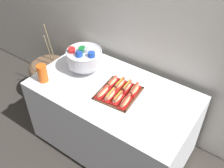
{
  "coord_description": "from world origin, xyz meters",
  "views": [
    {
      "loc": [
        1.0,
        -1.43,
        2.31
      ],
      "look_at": [
        -0.03,
        0.03,
        0.81
      ],
      "focal_mm": 41.52,
      "sensor_mm": 36.0,
      "label": 1
    }
  ],
  "objects_px": {
    "hot_dog_5": "(119,84)",
    "punch_bowl": "(84,57)",
    "hot_dog_4": "(112,82)",
    "cup_stack": "(42,73)",
    "hot_dog_2": "(118,98)",
    "buffet_table": "(113,118)",
    "serving_tray": "(118,93)",
    "hot_dog_1": "(110,95)",
    "hot_dog_7": "(134,90)",
    "floor_vase": "(52,81)",
    "hot_dog_3": "(125,101)",
    "hot_dog_6": "(127,87)",
    "hot_dog_0": "(103,92)"
  },
  "relations": [
    {
      "from": "hot_dog_7",
      "to": "serving_tray",
      "type": "bearing_deg",
      "value": -138.85
    },
    {
      "from": "hot_dog_1",
      "to": "hot_dog_4",
      "type": "bearing_deg",
      "value": 119.34
    },
    {
      "from": "hot_dog_7",
      "to": "hot_dog_3",
      "type": "bearing_deg",
      "value": -85.11
    },
    {
      "from": "hot_dog_2",
      "to": "punch_bowl",
      "type": "xyz_separation_m",
      "value": [
        -0.51,
        0.18,
        0.11
      ]
    },
    {
      "from": "cup_stack",
      "to": "hot_dog_4",
      "type": "bearing_deg",
      "value": 30.45
    },
    {
      "from": "hot_dog_1",
      "to": "buffet_table",
      "type": "bearing_deg",
      "value": 112.08
    },
    {
      "from": "hot_dog_2",
      "to": "hot_dog_4",
      "type": "xyz_separation_m",
      "value": [
        -0.16,
        0.15,
        -0.0
      ]
    },
    {
      "from": "hot_dog_3",
      "to": "hot_dog_4",
      "type": "bearing_deg",
      "value": 148.64
    },
    {
      "from": "hot_dog_6",
      "to": "punch_bowl",
      "type": "xyz_separation_m",
      "value": [
        -0.49,
        0.01,
        0.11
      ]
    },
    {
      "from": "hot_dog_4",
      "to": "hot_dog_6",
      "type": "distance_m",
      "value": 0.15
    },
    {
      "from": "hot_dog_2",
      "to": "hot_dog_5",
      "type": "xyz_separation_m",
      "value": [
        -0.09,
        0.16,
        -0.0
      ]
    },
    {
      "from": "buffet_table",
      "to": "cup_stack",
      "type": "xyz_separation_m",
      "value": [
        -0.6,
        -0.27,
        0.45
      ]
    },
    {
      "from": "hot_dog_5",
      "to": "floor_vase",
      "type": "bearing_deg",
      "value": 174.54
    },
    {
      "from": "hot_dog_3",
      "to": "floor_vase",
      "type": "bearing_deg",
      "value": 168.41
    },
    {
      "from": "buffet_table",
      "to": "hot_dog_1",
      "type": "height_order",
      "value": "hot_dog_1"
    },
    {
      "from": "buffet_table",
      "to": "hot_dog_4",
      "type": "height_order",
      "value": "hot_dog_4"
    },
    {
      "from": "serving_tray",
      "to": "hot_dog_1",
      "type": "distance_m",
      "value": 0.1
    },
    {
      "from": "serving_tray",
      "to": "hot_dog_1",
      "type": "xyz_separation_m",
      "value": [
        -0.03,
        -0.09,
        0.03
      ]
    },
    {
      "from": "hot_dog_4",
      "to": "hot_dog_5",
      "type": "distance_m",
      "value": 0.08
    },
    {
      "from": "hot_dog_5",
      "to": "punch_bowl",
      "type": "height_order",
      "value": "punch_bowl"
    },
    {
      "from": "hot_dog_1",
      "to": "punch_bowl",
      "type": "relative_size",
      "value": 0.52
    },
    {
      "from": "floor_vase",
      "to": "cup_stack",
      "type": "distance_m",
      "value": 0.87
    },
    {
      "from": "serving_tray",
      "to": "hot_dog_4",
      "type": "distance_m",
      "value": 0.14
    },
    {
      "from": "hot_dog_4",
      "to": "hot_dog_2",
      "type": "bearing_deg",
      "value": -42.83
    },
    {
      "from": "serving_tray",
      "to": "hot_dog_0",
      "type": "relative_size",
      "value": 2.18
    },
    {
      "from": "hot_dog_2",
      "to": "cup_stack",
      "type": "distance_m",
      "value": 0.74
    },
    {
      "from": "buffet_table",
      "to": "serving_tray",
      "type": "height_order",
      "value": "serving_tray"
    },
    {
      "from": "punch_bowl",
      "to": "cup_stack",
      "type": "distance_m",
      "value": 0.41
    },
    {
      "from": "hot_dog_0",
      "to": "hot_dog_2",
      "type": "bearing_deg",
      "value": 4.89
    },
    {
      "from": "hot_dog_5",
      "to": "punch_bowl",
      "type": "relative_size",
      "value": 0.5
    },
    {
      "from": "floor_vase",
      "to": "hot_dog_3",
      "type": "distance_m",
      "value": 1.38
    },
    {
      "from": "hot_dog_3",
      "to": "hot_dog_7",
      "type": "relative_size",
      "value": 1.12
    },
    {
      "from": "hot_dog_6",
      "to": "punch_bowl",
      "type": "relative_size",
      "value": 0.46
    },
    {
      "from": "hot_dog_6",
      "to": "hot_dog_3",
      "type": "bearing_deg",
      "value": -60.66
    },
    {
      "from": "hot_dog_0",
      "to": "hot_dog_5",
      "type": "height_order",
      "value": "hot_dog_5"
    },
    {
      "from": "hot_dog_0",
      "to": "hot_dog_2",
      "type": "relative_size",
      "value": 1.09
    },
    {
      "from": "hot_dog_1",
      "to": "hot_dog_4",
      "type": "distance_m",
      "value": 0.18
    },
    {
      "from": "hot_dog_2",
      "to": "hot_dog_4",
      "type": "height_order",
      "value": "hot_dog_2"
    },
    {
      "from": "hot_dog_2",
      "to": "hot_dog_4",
      "type": "bearing_deg",
      "value": 137.17
    },
    {
      "from": "hot_dog_5",
      "to": "hot_dog_6",
      "type": "distance_m",
      "value": 0.08
    },
    {
      "from": "hot_dog_4",
      "to": "hot_dog_6",
      "type": "relative_size",
      "value": 1.0
    },
    {
      "from": "floor_vase",
      "to": "hot_dog_6",
      "type": "height_order",
      "value": "floor_vase"
    },
    {
      "from": "serving_tray",
      "to": "hot_dog_7",
      "type": "distance_m",
      "value": 0.14
    },
    {
      "from": "buffet_table",
      "to": "hot_dog_7",
      "type": "height_order",
      "value": "hot_dog_7"
    },
    {
      "from": "hot_dog_0",
      "to": "cup_stack",
      "type": "height_order",
      "value": "cup_stack"
    },
    {
      "from": "hot_dog_7",
      "to": "punch_bowl",
      "type": "distance_m",
      "value": 0.58
    },
    {
      "from": "floor_vase",
      "to": "hot_dog_4",
      "type": "bearing_deg",
      "value": -6.22
    },
    {
      "from": "buffet_table",
      "to": "hot_dog_5",
      "type": "bearing_deg",
      "value": 67.51
    },
    {
      "from": "hot_dog_6",
      "to": "hot_dog_1",
      "type": "bearing_deg",
      "value": -109.55
    },
    {
      "from": "hot_dog_4",
      "to": "cup_stack",
      "type": "bearing_deg",
      "value": -149.55
    }
  ]
}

